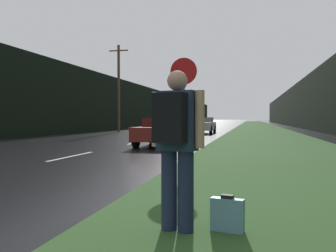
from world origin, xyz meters
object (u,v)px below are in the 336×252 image
(suitcase, at_px, (227,215))
(car_passing_near, at_px, (163,131))
(car_passing_far, at_px, (203,125))
(stop_sign, at_px, (184,102))
(hitchhiker_with_backpack, at_px, (176,140))

(suitcase, distance_m, car_passing_near, 12.42)
(car_passing_near, height_order, car_passing_far, car_passing_far)
(stop_sign, relative_size, car_passing_far, 0.58)
(car_passing_far, bearing_deg, suitcase, 98.18)
(hitchhiker_with_backpack, height_order, car_passing_near, hitchhiker_with_backpack)
(suitcase, bearing_deg, car_passing_far, 109.47)
(stop_sign, xyz_separation_m, car_passing_far, (-2.31, 20.91, -0.97))
(stop_sign, xyz_separation_m, car_passing_near, (-2.31, 7.24, -1.00))
(hitchhiker_with_backpack, xyz_separation_m, car_passing_near, (-3.11, 11.99, -0.35))
(car_passing_near, bearing_deg, stop_sign, 107.67)
(car_passing_near, bearing_deg, suitcase, 107.18)
(hitchhiker_with_backpack, distance_m, car_passing_near, 12.39)
(stop_sign, xyz_separation_m, suitcase, (1.36, -4.62, -1.48))
(hitchhiker_with_backpack, bearing_deg, car_passing_far, 108.22)
(hitchhiker_with_backpack, relative_size, suitcase, 4.21)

